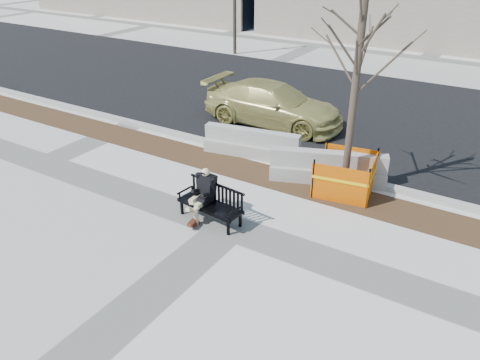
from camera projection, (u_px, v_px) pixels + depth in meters
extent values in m
plane|color=beige|center=(230.00, 227.00, 10.41)|extent=(120.00, 120.00, 0.00)
cube|color=#47301C|center=(284.00, 180.00, 12.37)|extent=(40.00, 1.20, 0.02)
cube|color=black|center=(364.00, 113.00, 17.04)|extent=(60.00, 10.40, 0.01)
cube|color=#9E9B93|center=(300.00, 165.00, 13.06)|extent=(60.00, 0.25, 0.12)
imported|color=tan|center=(273.00, 124.00, 16.06)|extent=(4.74, 1.99, 1.37)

